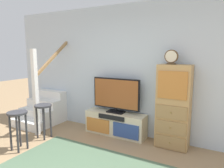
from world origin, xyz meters
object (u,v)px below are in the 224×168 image
object	(u,v)px
television	(116,94)
bar_stool_near	(18,122)
side_cabinet	(173,107)
desk_clock	(171,57)
bar_stool_far	(43,113)
media_console	(115,124)

from	to	relation	value
television	bar_stool_near	world-z (taller)	television
side_cabinet	television	bearing A→B (deg)	179.34
television	desk_clock	bearing A→B (deg)	-1.48
desk_clock	bar_stool_far	xyz separation A→B (m)	(-2.30, -0.84, -1.13)
side_cabinet	desk_clock	distance (m)	0.89
media_console	bar_stool_near	distance (m)	1.88
bar_stool_near	bar_stool_far	xyz separation A→B (m)	(-0.02, 0.60, -0.01)
side_cabinet	bar_stool_far	distance (m)	2.54
desk_clock	media_console	bearing A→B (deg)	179.75
television	bar_stool_near	distance (m)	1.91
bar_stool_far	television	bearing A→B (deg)	36.02
side_cabinet	bar_stool_near	world-z (taller)	side_cabinet
television	bar_stool_far	world-z (taller)	television
side_cabinet	desk_clock	world-z (taller)	desk_clock
media_console	bar_stool_far	world-z (taller)	bar_stool_far
media_console	bar_stool_far	bearing A→B (deg)	-144.73
media_console	bar_stool_near	bearing A→B (deg)	-129.17
media_console	television	size ratio (longest dim) A/B	1.25
television	bar_stool_far	size ratio (longest dim) A/B	1.51
media_console	bar_stool_near	world-z (taller)	bar_stool_near
media_console	desk_clock	world-z (taller)	desk_clock
bar_stool_near	desk_clock	bearing A→B (deg)	32.21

